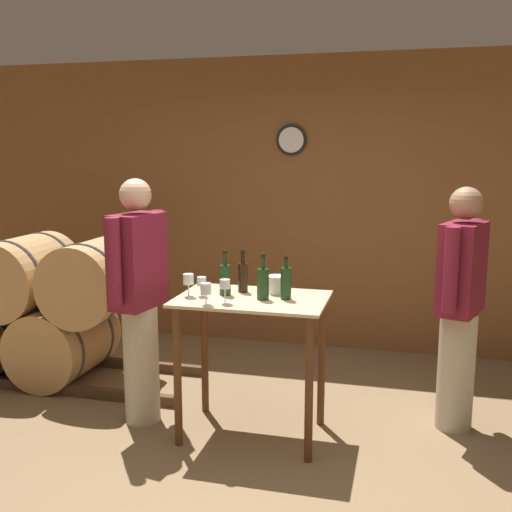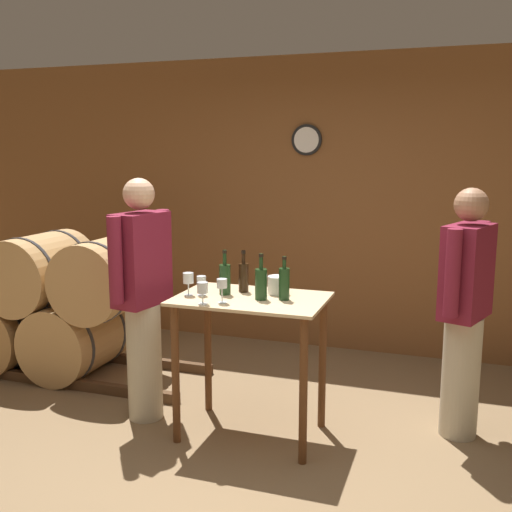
% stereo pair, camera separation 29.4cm
% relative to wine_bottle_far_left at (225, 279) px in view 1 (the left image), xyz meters
% --- Properties ---
extents(ground_plane, '(14.00, 14.00, 0.00)m').
position_rel_wine_bottle_far_left_xyz_m(ground_plane, '(0.33, -0.54, -1.04)').
color(ground_plane, brown).
extents(back_wall, '(8.40, 0.08, 2.70)m').
position_rel_wine_bottle_far_left_xyz_m(back_wall, '(0.33, 1.92, 0.31)').
color(back_wall, brown).
rests_on(back_wall, ground_plane).
extents(barrel_rack, '(2.82, 0.78, 1.18)m').
position_rel_wine_bottle_far_left_xyz_m(barrel_rack, '(-1.73, 0.56, -0.47)').
color(barrel_rack, '#4C331E').
rests_on(barrel_rack, ground_plane).
extents(tasting_table, '(0.95, 0.63, 0.93)m').
position_rel_wine_bottle_far_left_xyz_m(tasting_table, '(0.19, -0.02, -0.32)').
color(tasting_table, '#D1B284').
rests_on(tasting_table, ground_plane).
extents(wine_bottle_far_left, '(0.07, 0.07, 0.29)m').
position_rel_wine_bottle_far_left_xyz_m(wine_bottle_far_left, '(0.00, 0.00, 0.00)').
color(wine_bottle_far_left, '#193819').
rests_on(wine_bottle_far_left, tasting_table).
extents(wine_bottle_left, '(0.07, 0.07, 0.28)m').
position_rel_wine_bottle_far_left_xyz_m(wine_bottle_left, '(0.09, 0.11, -0.00)').
color(wine_bottle_left, black).
rests_on(wine_bottle_left, tasting_table).
extents(wine_bottle_center, '(0.08, 0.08, 0.29)m').
position_rel_wine_bottle_far_left_xyz_m(wine_bottle_center, '(0.26, -0.05, -0.00)').
color(wine_bottle_center, '#193819').
rests_on(wine_bottle_center, tasting_table).
extents(wine_bottle_right, '(0.07, 0.07, 0.28)m').
position_rel_wine_bottle_far_left_xyz_m(wine_bottle_right, '(0.40, -0.01, 0.00)').
color(wine_bottle_right, '#193819').
rests_on(wine_bottle_right, tasting_table).
extents(wine_glass_near_left, '(0.07, 0.07, 0.15)m').
position_rel_wine_bottle_far_left_xyz_m(wine_glass_near_left, '(-0.21, -0.10, 0.00)').
color(wine_glass_near_left, silver).
rests_on(wine_glass_near_left, tasting_table).
extents(wine_glass_near_center, '(0.06, 0.06, 0.13)m').
position_rel_wine_bottle_far_left_xyz_m(wine_glass_near_center, '(-0.13, -0.08, -0.02)').
color(wine_glass_near_center, silver).
rests_on(wine_glass_near_center, tasting_table).
extents(wine_glass_near_right, '(0.07, 0.07, 0.14)m').
position_rel_wine_bottle_far_left_xyz_m(wine_glass_near_right, '(-0.03, -0.28, -0.01)').
color(wine_glass_near_right, silver).
rests_on(wine_glass_near_right, tasting_table).
extents(wine_glass_far_side, '(0.06, 0.06, 0.15)m').
position_rel_wine_bottle_far_left_xyz_m(wine_glass_far_side, '(0.06, -0.21, 0.01)').
color(wine_glass_far_side, silver).
rests_on(wine_glass_far_side, tasting_table).
extents(ice_bucket, '(0.13, 0.13, 0.12)m').
position_rel_wine_bottle_far_left_xyz_m(ice_bucket, '(0.32, 0.12, -0.05)').
color(ice_bucket, white).
rests_on(ice_bucket, tasting_table).
extents(person_host, '(0.29, 0.58, 1.67)m').
position_rel_wine_bottle_far_left_xyz_m(person_host, '(-0.60, -0.01, -0.15)').
color(person_host, '#B7AD93').
rests_on(person_host, ground_plane).
extents(person_visitor_with_scarf, '(0.34, 0.56, 1.62)m').
position_rel_wine_bottle_far_left_xyz_m(person_visitor_with_scarf, '(1.48, 0.41, -0.18)').
color(person_visitor_with_scarf, '#B7AD93').
rests_on(person_visitor_with_scarf, ground_plane).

